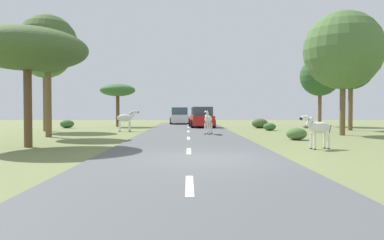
% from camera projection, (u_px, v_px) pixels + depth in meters
% --- Properties ---
extents(ground_plane, '(90.00, 90.00, 0.00)m').
position_uv_depth(ground_plane, '(205.00, 160.00, 11.21)').
color(ground_plane, olive).
extents(road, '(6.00, 64.00, 0.05)m').
position_uv_depth(road, '(189.00, 159.00, 11.21)').
color(road, '#56595B').
rests_on(road, ground_plane).
extents(lane_markings, '(0.16, 56.00, 0.01)m').
position_uv_depth(lane_markings, '(189.00, 163.00, 10.21)').
color(lane_markings, silver).
rests_on(lane_markings, road).
extents(zebra_0, '(0.66, 1.54, 1.48)m').
position_uv_depth(zebra_0, '(208.00, 120.00, 22.39)').
color(zebra_0, silver).
rests_on(zebra_0, road).
extents(zebra_1, '(1.42, 0.66, 1.37)m').
position_uv_depth(zebra_1, '(318.00, 128.00, 14.27)').
color(zebra_1, silver).
rests_on(zebra_1, ground_plane).
extents(zebra_2, '(1.60, 0.80, 1.57)m').
position_uv_depth(zebra_2, '(126.00, 118.00, 26.12)').
color(zebra_2, silver).
rests_on(zebra_2, ground_plane).
extents(car_0, '(2.06, 4.36, 1.74)m').
position_uv_depth(car_0, '(180.00, 116.00, 39.18)').
color(car_0, silver).
rests_on(car_0, road).
extents(car_1, '(2.20, 4.43, 1.74)m').
position_uv_depth(car_1, '(202.00, 118.00, 31.55)').
color(car_1, red).
rests_on(car_1, road).
extents(tree_0, '(3.42, 3.42, 6.47)m').
position_uv_depth(tree_0, '(351.00, 67.00, 27.35)').
color(tree_0, brown).
rests_on(tree_0, ground_plane).
extents(tree_1, '(3.27, 3.27, 6.84)m').
position_uv_depth(tree_1, '(48.00, 45.00, 20.57)').
color(tree_1, brown).
rests_on(tree_1, ground_plane).
extents(tree_2, '(3.81, 3.81, 7.62)m').
position_uv_depth(tree_2, '(45.00, 52.00, 26.26)').
color(tree_2, brown).
rests_on(tree_2, ground_plane).
extents(tree_3, '(3.63, 3.63, 6.45)m').
position_uv_depth(tree_3, '(320.00, 76.00, 33.97)').
color(tree_3, brown).
rests_on(tree_3, ground_plane).
extents(tree_5, '(4.85, 4.85, 4.84)m').
position_uv_depth(tree_5, '(27.00, 50.00, 14.97)').
color(tree_5, brown).
rests_on(tree_5, ground_plane).
extents(tree_6, '(4.67, 4.67, 7.43)m').
position_uv_depth(tree_6, '(343.00, 50.00, 22.02)').
color(tree_6, brown).
rests_on(tree_6, ground_plane).
extents(tree_7, '(3.15, 3.15, 3.87)m').
position_uv_depth(tree_7, '(118.00, 91.00, 33.31)').
color(tree_7, brown).
rests_on(tree_7, ground_plane).
extents(bush_0, '(0.94, 0.84, 0.56)m').
position_uv_depth(bush_0, '(270.00, 127.00, 27.36)').
color(bush_0, '#386633').
rests_on(bush_0, ground_plane).
extents(bush_1, '(1.03, 0.93, 0.62)m').
position_uv_depth(bush_1, '(296.00, 134.00, 18.71)').
color(bush_1, '#4C7038').
rests_on(bush_1, ground_plane).
extents(bush_2, '(1.34, 1.20, 0.80)m').
position_uv_depth(bush_2, '(260.00, 123.00, 30.96)').
color(bush_2, '#425B2D').
rests_on(bush_2, ground_plane).
extents(bush_4, '(1.15, 1.04, 0.69)m').
position_uv_depth(bush_4, '(67.00, 124.00, 31.10)').
color(bush_4, '#386633').
rests_on(bush_4, ground_plane).
extents(rock_1, '(0.56, 0.48, 0.33)m').
position_uv_depth(rock_1, '(306.00, 126.00, 30.89)').
color(rock_1, gray).
rests_on(rock_1, ground_plane).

